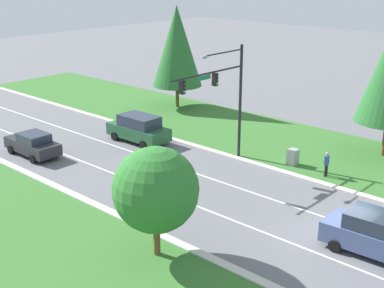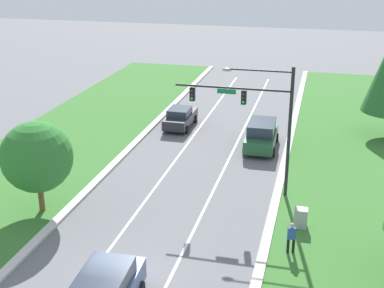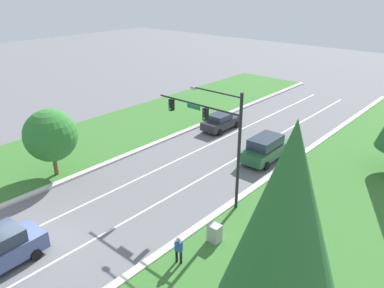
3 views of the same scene
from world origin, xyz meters
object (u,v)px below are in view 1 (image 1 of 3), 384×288
at_px(forest_suv, 139,128).
at_px(utility_cabinet, 293,158).
at_px(slate_blue_suv, 375,234).
at_px(charcoal_sedan, 33,144).
at_px(conifer_far_right_tree, 177,46).
at_px(traffic_signal_mast, 223,89).
at_px(pedestrian, 327,163).
at_px(oak_near_left_tree, 156,190).

height_order(forest_suv, utility_cabinet, forest_suv).
bearing_deg(forest_suv, utility_cabinet, -73.85).
distance_m(slate_blue_suv, utility_cabinet, 11.56).
xyz_separation_m(charcoal_sedan, slate_blue_suv, (3.33, -23.62, 0.18)).
bearing_deg(conifer_far_right_tree, charcoal_sedan, -174.49).
xyz_separation_m(traffic_signal_mast, charcoal_sedan, (-7.57, 10.93, -4.36)).
height_order(charcoal_sedan, slate_blue_suv, slate_blue_suv).
bearing_deg(forest_suv, conifer_far_right_tree, 26.52).
relative_size(utility_cabinet, conifer_far_right_tree, 0.12).
bearing_deg(conifer_far_right_tree, pedestrian, -107.82).
bearing_deg(traffic_signal_mast, pedestrian, -66.97).
bearing_deg(utility_cabinet, traffic_signal_mast, 129.15).
relative_size(traffic_signal_mast, conifer_far_right_tree, 0.84).
height_order(traffic_signal_mast, charcoal_sedan, traffic_signal_mast).
height_order(traffic_signal_mast, slate_blue_suv, traffic_signal_mast).
xyz_separation_m(traffic_signal_mast, conifer_far_right_tree, (8.77, 12.51, 0.55)).
bearing_deg(utility_cabinet, slate_blue_suv, -128.89).
relative_size(utility_cabinet, pedestrian, 0.68).
bearing_deg(slate_blue_suv, forest_suv, 76.66).
distance_m(forest_suv, charcoal_sedan, 7.79).
height_order(slate_blue_suv, conifer_far_right_tree, conifer_far_right_tree).
bearing_deg(slate_blue_suv, conifer_far_right_tree, 59.76).
bearing_deg(forest_suv, pedestrian, -78.15).
bearing_deg(charcoal_sedan, forest_suv, -24.85).
distance_m(pedestrian, oak_near_left_tree, 14.14).
bearing_deg(oak_near_left_tree, charcoal_sedan, 77.42).
bearing_deg(pedestrian, conifer_far_right_tree, -121.24).
height_order(charcoal_sedan, pedestrian, pedestrian).
relative_size(forest_suv, oak_near_left_tree, 0.96).
relative_size(forest_suv, pedestrian, 3.03).
bearing_deg(slate_blue_suv, charcoal_sedan, 95.09).
relative_size(charcoal_sedan, oak_near_left_tree, 0.87).
relative_size(traffic_signal_mast, slate_blue_suv, 1.65).
xyz_separation_m(traffic_signal_mast, pedestrian, (2.70, -6.36, -4.26)).
xyz_separation_m(utility_cabinet, pedestrian, (-0.31, -2.66, 0.36)).
xyz_separation_m(forest_suv, charcoal_sedan, (-7.07, 3.26, -0.22)).
height_order(traffic_signal_mast, forest_suv, traffic_signal_mast).
relative_size(charcoal_sedan, conifer_far_right_tree, 0.49).
xyz_separation_m(slate_blue_suv, conifer_far_right_tree, (13.01, 25.20, 4.73)).
distance_m(charcoal_sedan, oak_near_left_tree, 16.83).
bearing_deg(traffic_signal_mast, charcoal_sedan, 124.71).
bearing_deg(forest_suv, charcoal_sedan, 154.23).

